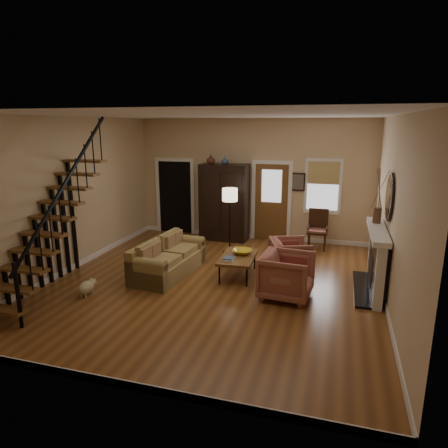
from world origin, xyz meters
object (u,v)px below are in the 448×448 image
(sofa, at_px, (168,258))
(floor_lamp, at_px, (230,221))
(armoire, at_px, (224,202))
(armchair_right, at_px, (290,256))
(coffee_table, at_px, (238,266))
(armchair_left, at_px, (287,276))
(side_chair, at_px, (317,230))

(sofa, relative_size, floor_lamp, 1.21)
(armoire, distance_m, sofa, 3.05)
(armoire, bearing_deg, armchair_right, -45.17)
(coffee_table, distance_m, armchair_right, 1.16)
(sofa, height_order, floor_lamp, floor_lamp)
(armoire, height_order, armchair_left, armoire)
(coffee_table, distance_m, armchair_left, 1.38)
(coffee_table, xyz_separation_m, armchair_right, (1.02, 0.53, 0.15))
(sofa, distance_m, floor_lamp, 2.05)
(armoire, bearing_deg, armchair_left, -57.22)
(sofa, xyz_separation_m, armchair_right, (2.48, 0.83, 0.01))
(armoire, relative_size, armchair_right, 2.54)
(armoire, bearing_deg, floor_lamp, -67.36)
(sofa, bearing_deg, armchair_right, 23.34)
(sofa, height_order, armchair_left, armchair_left)
(armchair_left, height_order, side_chair, side_chair)
(coffee_table, relative_size, armchair_left, 1.28)
(sofa, bearing_deg, floor_lamp, 69.40)
(armoire, xyz_separation_m, armchair_right, (2.10, -2.11, -0.67))
(sofa, xyz_separation_m, coffee_table, (1.45, 0.30, -0.14))
(armchair_left, bearing_deg, armchair_right, 9.55)
(coffee_table, bearing_deg, sofa, -168.30)
(armchair_left, height_order, armchair_right, armchair_left)
(coffee_table, bearing_deg, armchair_left, -34.50)
(sofa, distance_m, coffee_table, 1.49)
(armchair_right, height_order, floor_lamp, floor_lamp)
(coffee_table, distance_m, side_chair, 2.87)
(armoire, distance_m, floor_lamp, 1.26)
(armchair_left, xyz_separation_m, armchair_right, (-0.10, 1.31, -0.05))
(armchair_left, bearing_deg, coffee_table, 60.61)
(sofa, bearing_deg, side_chair, 47.92)
(side_chair, bearing_deg, sofa, -136.83)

